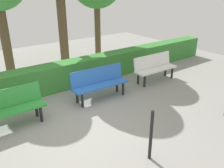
% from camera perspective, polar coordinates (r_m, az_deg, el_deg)
% --- Properties ---
extents(ground_plane, '(16.00, 16.00, 0.00)m').
position_cam_1_polar(ground_plane, '(5.57, -7.58, -9.53)').
color(ground_plane, gray).
extents(bench_white, '(1.56, 0.48, 0.86)m').
position_cam_1_polar(bench_white, '(7.86, 10.23, 4.14)').
color(bench_white, white).
rests_on(bench_white, ground_plane).
extents(bench_blue, '(1.63, 0.52, 0.86)m').
position_cam_1_polar(bench_blue, '(6.52, -3.09, 0.50)').
color(bench_blue, blue).
rests_on(bench_blue, ground_plane).
extents(bench_green, '(1.44, 0.46, 0.86)m').
position_cam_1_polar(bench_green, '(5.70, -23.22, -5.01)').
color(bench_green, '#2D8C38').
rests_on(bench_green, ground_plane).
extents(hedge_row, '(11.94, 0.56, 0.80)m').
position_cam_1_polar(hedge_row, '(7.52, -9.19, 2.65)').
color(hedge_row, '#387F33').
rests_on(hedge_row, ground_plane).
extents(railing_post_mid, '(0.06, 0.06, 1.00)m').
position_cam_1_polar(railing_post_mid, '(4.34, 9.37, -12.12)').
color(railing_post_mid, black).
rests_on(railing_post_mid, ground_plane).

